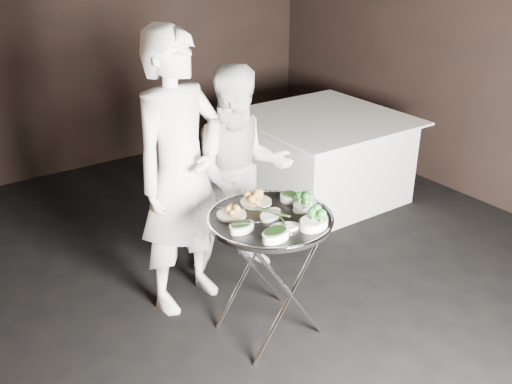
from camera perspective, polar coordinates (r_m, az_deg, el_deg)
floor at (r=3.82m, az=-0.18°, el=-14.89°), size 6.00×7.00×0.05m
wall_back at (r=6.23m, az=-19.82°, el=15.06°), size 6.00×0.05×3.00m
tray_stand at (r=3.61m, az=1.38°, el=-7.86°), size 0.56×0.47×0.82m
serving_tray at (r=3.43m, az=1.44°, el=-2.68°), size 0.76×0.76×0.04m
potato_plate_a at (r=3.43m, az=-2.48°, el=-2.00°), size 0.18×0.18×0.06m
potato_plate_b at (r=3.58m, az=0.01°, el=-0.69°), size 0.20×0.20×0.07m
greens_bowl at (r=3.62m, az=3.34°, el=-0.41°), size 0.12×0.12×0.07m
asparagus_plate_a at (r=3.43m, az=1.46°, el=-2.19°), size 0.21×0.18×0.04m
asparagus_plate_b at (r=3.29m, az=2.91°, el=-3.41°), size 0.21×0.16×0.04m
spinach_bowl_a at (r=3.26m, az=-1.44°, el=-3.44°), size 0.16×0.10×0.06m
spinach_bowl_b at (r=3.18m, az=1.98°, el=-4.17°), size 0.20×0.14×0.07m
broccoli_bowl_a at (r=3.51m, az=4.92°, el=-1.32°), size 0.16×0.12×0.07m
broccoli_bowl_b at (r=3.31m, az=5.83°, el=-2.92°), size 0.23×0.19×0.08m
serving_utensils at (r=3.46m, az=1.00°, el=-1.34°), size 0.57×0.43×0.01m
waiter_left at (r=3.74m, az=-7.54°, el=1.73°), size 0.78×0.60×1.92m
waiter_right at (r=4.18m, az=-1.50°, el=1.98°), size 0.94×0.85×1.58m
dining_table at (r=5.54m, az=6.56°, el=3.50°), size 1.42×1.42×0.81m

